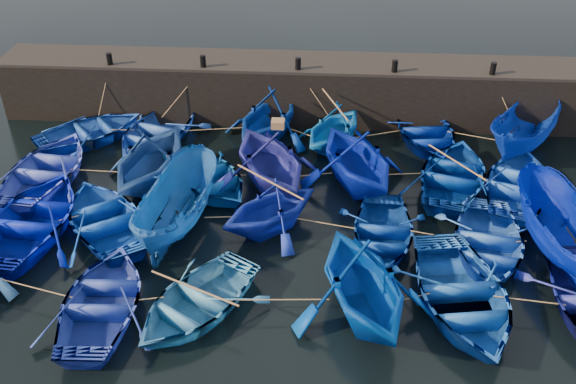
# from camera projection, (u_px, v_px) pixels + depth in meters

# --- Properties ---
(ground) EXTENTS (120.00, 120.00, 0.00)m
(ground) POSITION_uv_depth(u_px,v_px,m) (281.00, 266.00, 20.29)
(ground) COLOR black
(ground) RESTS_ON ground
(quay_wall) EXTENTS (26.00, 2.50, 2.50)m
(quay_wall) POSITION_uv_depth(u_px,v_px,m) (299.00, 90.00, 28.31)
(quay_wall) COLOR black
(quay_wall) RESTS_ON ground
(quay_top) EXTENTS (26.00, 2.50, 0.12)m
(quay_top) POSITION_uv_depth(u_px,v_px,m) (299.00, 62.00, 27.58)
(quay_top) COLOR black
(quay_top) RESTS_ON quay_wall
(bollard_0) EXTENTS (0.24, 0.24, 0.50)m
(bollard_0) POSITION_uv_depth(u_px,v_px,m) (109.00, 59.00, 27.10)
(bollard_0) COLOR black
(bollard_0) RESTS_ON quay_top
(bollard_1) EXTENTS (0.24, 0.24, 0.50)m
(bollard_1) POSITION_uv_depth(u_px,v_px,m) (203.00, 61.00, 26.88)
(bollard_1) COLOR black
(bollard_1) RESTS_ON quay_top
(bollard_2) EXTENTS (0.24, 0.24, 0.50)m
(bollard_2) POSITION_uv_depth(u_px,v_px,m) (298.00, 64.00, 26.66)
(bollard_2) COLOR black
(bollard_2) RESTS_ON quay_top
(bollard_3) EXTENTS (0.24, 0.24, 0.50)m
(bollard_3) POSITION_uv_depth(u_px,v_px,m) (395.00, 66.00, 26.44)
(bollard_3) COLOR black
(bollard_3) RESTS_ON quay_top
(bollard_4) EXTENTS (0.24, 0.24, 0.50)m
(bollard_4) POSITION_uv_depth(u_px,v_px,m) (493.00, 69.00, 26.22)
(bollard_4) COLOR black
(bollard_4) RESTS_ON quay_top
(boat_0) EXTENTS (5.59, 5.43, 0.95)m
(boat_0) POSITION_uv_depth(u_px,v_px,m) (90.00, 131.00, 26.80)
(boat_0) COLOR #113C9B
(boat_0) RESTS_ON ground
(boat_1) EXTENTS (4.87, 5.83, 1.04)m
(boat_1) POSITION_uv_depth(u_px,v_px,m) (155.00, 131.00, 26.67)
(boat_1) COLOR blue
(boat_1) RESTS_ON ground
(boat_2) EXTENTS (5.15, 5.47, 2.28)m
(boat_2) POSITION_uv_depth(u_px,v_px,m) (268.00, 115.00, 26.51)
(boat_2) COLOR navy
(boat_2) RESTS_ON ground
(boat_3) EXTENTS (4.71, 4.90, 1.99)m
(boat_3) POSITION_uv_depth(u_px,v_px,m) (334.00, 127.00, 25.96)
(boat_3) COLOR blue
(boat_3) RESTS_ON ground
(boat_4) EXTENTS (4.18, 5.31, 1.00)m
(boat_4) POSITION_uv_depth(u_px,v_px,m) (425.00, 132.00, 26.67)
(boat_4) COLOR navy
(boat_4) RESTS_ON ground
(boat_5) EXTENTS (4.48, 5.40, 2.00)m
(boat_5) POSITION_uv_depth(u_px,v_px,m) (525.00, 132.00, 25.64)
(boat_5) COLOR #062A99
(boat_5) RESTS_ON ground
(boat_6) EXTENTS (4.22, 5.56, 1.08)m
(boat_6) POSITION_uv_depth(u_px,v_px,m) (47.00, 169.00, 24.15)
(boat_6) COLOR blue
(boat_6) RESTS_ON ground
(boat_7) EXTENTS (5.11, 5.61, 2.52)m
(boat_7) POSITION_uv_depth(u_px,v_px,m) (151.00, 157.00, 23.47)
(boat_7) COLOR navy
(boat_7) RESTS_ON ground
(boat_8) EXTENTS (5.56, 5.72, 0.97)m
(boat_8) POSITION_uv_depth(u_px,v_px,m) (206.00, 176.00, 23.81)
(boat_8) COLOR #0D58B2
(boat_8) RESTS_ON ground
(boat_9) EXTENTS (5.99, 6.29, 2.58)m
(boat_9) POSITION_uv_depth(u_px,v_px,m) (270.00, 159.00, 23.32)
(boat_9) COLOR navy
(boat_9) RESTS_ON ground
(boat_10) EXTENTS (5.75, 6.09, 2.53)m
(boat_10) POSITION_uv_depth(u_px,v_px,m) (357.00, 157.00, 23.44)
(boat_10) COLOR #0218A6
(boat_10) RESTS_ON ground
(boat_11) EXTENTS (4.89, 5.85, 1.04)m
(boat_11) POSITION_uv_depth(u_px,v_px,m) (454.00, 175.00, 23.85)
(boat_11) COLOR navy
(boat_11) RESTS_ON ground
(boat_12) EXTENTS (5.04, 5.92, 1.04)m
(boat_12) POSITION_uv_depth(u_px,v_px,m) (519.00, 184.00, 23.31)
(boat_12) COLOR blue
(boat_12) RESTS_ON ground
(boat_13) EXTENTS (4.35, 5.78, 1.14)m
(boat_13) POSITION_uv_depth(u_px,v_px,m) (33.00, 219.00, 21.43)
(boat_13) COLOR #0010A7
(boat_13) RESTS_ON ground
(boat_14) EXTENTS (5.59, 5.95, 1.00)m
(boat_14) POSITION_uv_depth(u_px,v_px,m) (105.00, 218.00, 21.60)
(boat_14) COLOR #0B40B7
(boat_14) RESTS_ON ground
(boat_15) EXTENTS (2.84, 5.44, 2.00)m
(boat_15) POSITION_uv_depth(u_px,v_px,m) (177.00, 205.00, 21.34)
(boat_15) COLOR #134D90
(boat_15) RESTS_ON ground
(boat_16) EXTENTS (4.91, 4.86, 1.96)m
(boat_16) POSITION_uv_depth(u_px,v_px,m) (270.00, 207.00, 21.30)
(boat_16) COLOR #1025A4
(boat_16) RESTS_ON ground
(boat_17) EXTENTS (3.28, 4.41, 0.88)m
(boat_17) POSITION_uv_depth(u_px,v_px,m) (382.00, 232.00, 21.04)
(boat_17) COLOR navy
(boat_17) RESTS_ON ground
(boat_18) EXTENTS (4.06, 5.19, 0.98)m
(boat_18) POSITION_uv_depth(u_px,v_px,m) (488.00, 242.00, 20.52)
(boat_18) COLOR blue
(boat_18) RESTS_ON ground
(boat_19) EXTENTS (2.80, 5.50, 2.03)m
(boat_19) POSITION_uv_depth(u_px,v_px,m) (558.00, 231.00, 20.16)
(boat_19) COLOR #0017A6
(boat_19) RESTS_ON ground
(boat_21) EXTENTS (3.51, 4.79, 0.97)m
(boat_21) POSITION_uv_depth(u_px,v_px,m) (104.00, 301.00, 18.29)
(boat_21) COLOR navy
(boat_21) RESTS_ON ground
(boat_22) EXTENTS (5.06, 5.46, 0.92)m
(boat_22) POSITION_uv_depth(u_px,v_px,m) (196.00, 301.00, 18.31)
(boat_22) COLOR teal
(boat_22) RESTS_ON ground
(boat_23) EXTENTS (5.41, 5.83, 2.52)m
(boat_23) POSITION_uv_depth(u_px,v_px,m) (363.00, 282.00, 17.80)
(boat_23) COLOR #003AA4
(boat_23) RESTS_ON ground
(boat_24) EXTENTS (4.64, 5.89, 1.11)m
(boat_24) POSITION_uv_depth(u_px,v_px,m) (462.00, 295.00, 18.39)
(boat_24) COLOR #1048A8
(boat_24) RESTS_ON ground
(wooden_crate) EXTENTS (0.46, 0.43, 0.28)m
(wooden_crate) POSITION_uv_depth(u_px,v_px,m) (278.00, 124.00, 22.51)
(wooden_crate) COLOR brown
(wooden_crate) RESTS_ON boat_9
(mooring_ropes) EXTENTS (17.84, 12.03, 2.10)m
(mooring_ropes) POSITION_uv_depth(u_px,v_px,m) (292.00, 162.00, 23.93)
(mooring_ropes) COLOR tan
(mooring_ropes) RESTS_ON ground
(loose_oars) EXTENTS (10.64, 11.90, 1.13)m
(loose_oars) POSITION_uv_depth(u_px,v_px,m) (323.00, 176.00, 21.93)
(loose_oars) COLOR #99724C
(loose_oars) RESTS_ON ground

